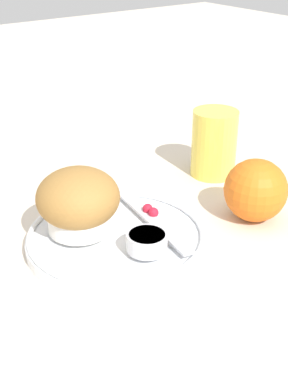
% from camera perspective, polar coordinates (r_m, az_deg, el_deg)
% --- Properties ---
extents(ground_plane, '(3.00, 3.00, 0.00)m').
position_cam_1_polar(ground_plane, '(0.65, -2.96, -5.69)').
color(ground_plane, beige).
extents(plate, '(0.21, 0.21, 0.02)m').
position_cam_1_polar(plate, '(0.64, -3.09, -5.01)').
color(plate, white).
rests_on(plate, ground_plane).
extents(muffin, '(0.10, 0.10, 0.08)m').
position_cam_1_polar(muffin, '(0.63, -7.02, -1.04)').
color(muffin, silver).
rests_on(muffin, plate).
extents(cream_ramekin, '(0.05, 0.05, 0.02)m').
position_cam_1_polar(cream_ramekin, '(0.60, 0.32, -5.25)').
color(cream_ramekin, silver).
rests_on(cream_ramekin, plate).
extents(berry_pair, '(0.03, 0.01, 0.01)m').
position_cam_1_polar(berry_pair, '(0.66, 0.71, -2.01)').
color(berry_pair, '#B7192D').
rests_on(berry_pair, plate).
extents(butter_knife, '(0.20, 0.04, 0.00)m').
position_cam_1_polar(butter_knife, '(0.66, 0.29, -2.47)').
color(butter_knife, silver).
rests_on(butter_knife, plate).
extents(orange_fruit, '(0.08, 0.08, 0.08)m').
position_cam_1_polar(orange_fruit, '(0.70, 11.82, 0.19)').
color(orange_fruit, orange).
rests_on(orange_fruit, ground_plane).
extents(juice_glass, '(0.07, 0.07, 0.10)m').
position_cam_1_polar(juice_glass, '(0.81, 7.49, 5.17)').
color(juice_glass, '#EAD14C').
rests_on(juice_glass, ground_plane).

